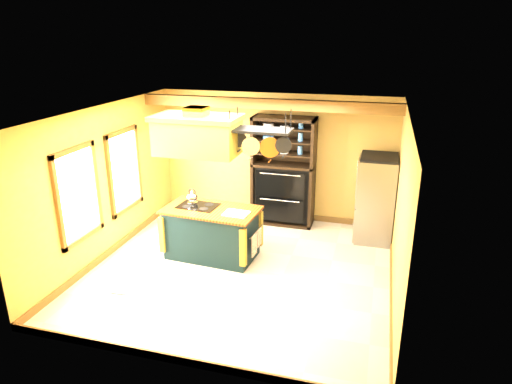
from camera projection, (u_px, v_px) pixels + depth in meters
The scene contains 15 objects.
floor at pixel (241, 269), 7.86m from camera, with size 5.00×5.00×0.00m, color beige.
ceiling at pixel (239, 112), 6.97m from camera, with size 5.00×5.00×0.00m, color white.
wall_back at pixel (276, 157), 9.69m from camera, with size 5.00×0.02×2.70m, color #BC8F45.
wall_front at pixel (174, 267), 5.14m from camera, with size 5.00×0.02×2.70m, color #BC8F45.
wall_left at pixel (105, 183), 8.05m from camera, with size 0.02×5.00×2.70m, color #BC8F45.
wall_right at pixel (400, 211), 6.78m from camera, with size 0.02×5.00×2.70m, color #BC8F45.
ceiling_beam at pixel (267, 104), 8.55m from camera, with size 5.00×0.15×0.20m, color brown.
window_near at pixel (79, 195), 7.30m from camera, with size 0.06×1.06×1.56m.
window_far at pixel (125, 171), 8.57m from camera, with size 0.06×1.06×1.56m.
kitchen_island at pixel (212, 232), 8.18m from camera, with size 1.73×1.05×1.11m.
range_hood at pixel (197, 134), 7.64m from camera, with size 1.46×0.83×0.80m.
pot_rack at pixel (261, 136), 7.35m from camera, with size 1.06×0.50×0.80m.
refrigerator at pixel (375, 200), 8.79m from camera, with size 0.71×0.84×1.64m.
hutch at pixel (284, 183), 9.56m from camera, with size 1.28×0.58×2.27m.
floor_register at pixel (120, 292), 7.15m from camera, with size 0.28×0.12×0.01m, color black.
Camera 1 is at (2.12, -6.66, 3.85)m, focal length 32.00 mm.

